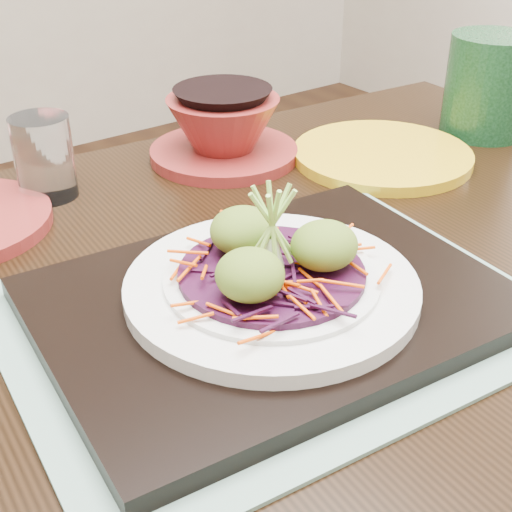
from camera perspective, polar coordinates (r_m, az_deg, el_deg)
dining_table at (r=0.65m, az=-0.31°, el=-9.26°), size 1.15×0.82×0.68m
placemat at (r=0.57m, az=1.22°, el=-4.51°), size 0.44×0.36×0.00m
serving_tray at (r=0.56m, az=1.23°, el=-3.70°), size 0.38×0.30×0.02m
white_plate at (r=0.55m, az=1.25°, el=-2.36°), size 0.23×0.23×0.02m
cabbage_bed at (r=0.55m, az=1.26°, el=-1.34°), size 0.14×0.14×0.01m
carrot_julienne at (r=0.54m, az=1.27°, el=-0.70°), size 0.18×0.18×0.01m
guacamole_scoops at (r=0.54m, az=1.33°, el=0.49°), size 0.13×0.11×0.04m
scallion_garnish at (r=0.53m, az=1.31°, el=2.17°), size 0.05×0.05×0.08m
water_glass at (r=0.77m, az=-16.59°, el=7.57°), size 0.07×0.07×0.09m
terracotta_bowl_set at (r=0.84m, az=-2.62°, el=9.90°), size 0.20×0.20×0.07m
yellow_plate at (r=0.86m, az=10.07°, el=7.95°), size 0.25×0.25×0.01m
green_jar at (r=0.96m, az=18.09°, el=12.85°), size 0.14×0.14×0.12m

